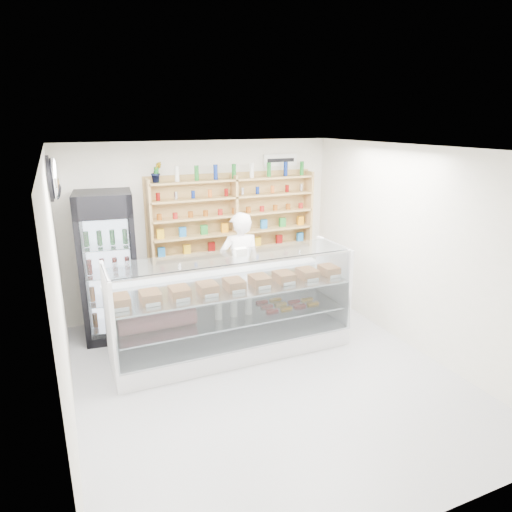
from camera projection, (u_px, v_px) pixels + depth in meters
name	position (u px, v px, depth m)	size (l,w,h in m)	color
room	(266.00, 271.00, 5.38)	(5.00, 5.00, 5.00)	#A3A3A8
display_counter	(232.00, 326.00, 6.28)	(3.24, 0.97, 1.41)	white
shop_worker	(240.00, 268.00, 7.15)	(0.65, 0.42, 1.77)	white
drinks_cooler	(109.00, 266.00, 6.57)	(0.85, 0.84, 2.16)	black
wall_shelving	(235.00, 215.00, 7.57)	(2.84, 0.28, 1.33)	tan
potted_plant	(156.00, 172.00, 6.87)	(0.17, 0.14, 0.31)	#1E6626
security_mirror	(54.00, 179.00, 5.30)	(0.15, 0.50, 0.50)	silver
wall_sign	(280.00, 160.00, 7.78)	(0.62, 0.03, 0.20)	white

